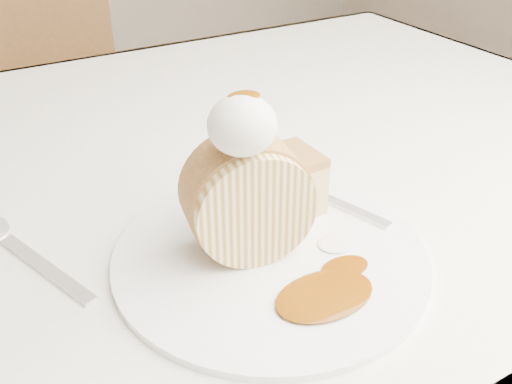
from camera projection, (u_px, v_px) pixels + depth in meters
table at (172, 220)px, 0.76m from camera, size 1.40×0.90×0.75m
chair_far at (13, 94)px, 1.43m from camera, size 0.51×0.51×0.96m
plate at (270, 255)px, 0.54m from camera, size 0.30×0.30×0.01m
roulade_slice at (248, 199)px, 0.51m from camera, size 0.12×0.08×0.11m
cake_chunk at (285, 187)px, 0.59m from camera, size 0.07×0.06×0.06m
whipped_cream at (242, 125)px, 0.46m from camera, size 0.06×0.06×0.05m
caramel_drizzle at (244, 89)px, 0.45m from camera, size 0.03×0.02×0.01m
caramel_pool at (324, 295)px, 0.48m from camera, size 0.09×0.06×0.00m
fork at (338, 203)px, 0.61m from camera, size 0.08×0.18×0.00m
spoon at (46, 268)px, 0.53m from camera, size 0.08×0.17×0.00m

